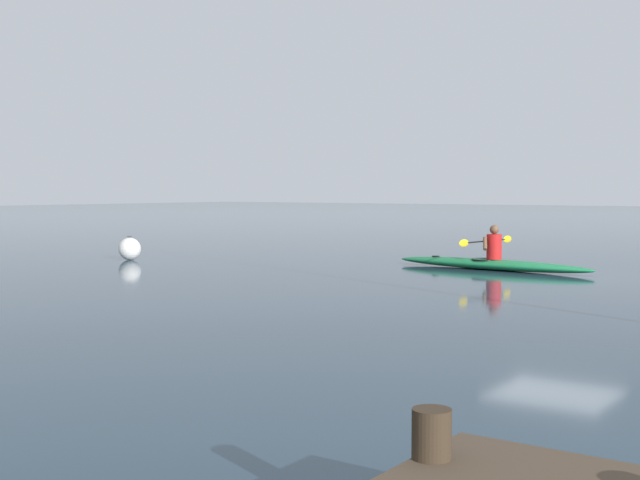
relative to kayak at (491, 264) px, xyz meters
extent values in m
plane|color=#233847|center=(-1.86, 0.83, -0.12)|extent=(160.00, 160.00, 0.00)
ellipsoid|color=#19723F|center=(0.00, 0.00, 0.00)|extent=(5.07, 1.15, 0.25)
torus|color=black|center=(0.16, -0.02, 0.10)|extent=(0.66, 0.66, 0.04)
cylinder|color=black|center=(1.50, -0.14, 0.11)|extent=(0.18, 0.18, 0.02)
cylinder|color=red|center=(-0.08, 0.01, 0.41)|extent=(0.35, 0.35, 0.58)
sphere|color=brown|center=(-0.08, 0.01, 0.81)|extent=(0.21, 0.21, 0.21)
cylinder|color=black|center=(0.12, -0.01, 0.54)|extent=(0.22, 1.99, 0.03)
ellipsoid|color=gold|center=(0.21, 0.98, 0.54)|extent=(0.08, 0.40, 0.17)
ellipsoid|color=gold|center=(0.02, -1.00, 0.54)|extent=(0.08, 0.40, 0.17)
cylinder|color=brown|center=(0.02, 0.27, 0.49)|extent=(0.21, 0.28, 0.34)
cylinder|color=brown|center=(-0.03, -0.27, 0.49)|extent=(0.23, 0.27, 0.34)
sphere|color=silver|center=(8.90, 2.95, 0.17)|extent=(0.59, 0.59, 0.59)
torus|color=#333338|center=(8.90, 2.95, 0.49)|extent=(0.12, 0.12, 0.02)
camera|label=1|loc=(-8.15, 18.34, 1.73)|focal=47.96mm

